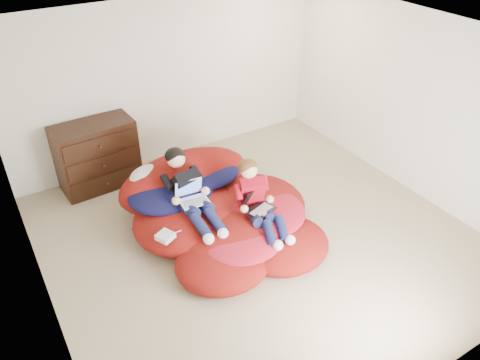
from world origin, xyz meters
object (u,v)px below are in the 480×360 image
at_px(laptop_white, 192,195).
at_px(younger_boy, 257,197).
at_px(laptop_black, 258,203).
at_px(dresser, 97,156).
at_px(beanbag_pile, 219,213).
at_px(older_boy, 188,188).

bearing_deg(laptop_white, younger_boy, -35.77).
bearing_deg(laptop_white, laptop_black, -36.40).
relative_size(dresser, younger_boy, 1.17).
height_order(beanbag_pile, laptop_white, laptop_white).
distance_m(beanbag_pile, younger_boy, 0.64).
relative_size(beanbag_pile, younger_boy, 2.52).
height_order(older_boy, laptop_black, older_boy).
height_order(beanbag_pile, younger_boy, younger_boy).
relative_size(dresser, beanbag_pile, 0.47).
bearing_deg(laptop_black, laptop_white, 143.60).
bearing_deg(dresser, younger_boy, -60.11).
bearing_deg(laptop_white, beanbag_pile, -9.12).
height_order(younger_boy, laptop_white, younger_boy).
xyz_separation_m(younger_boy, laptop_white, (-0.64, 0.46, -0.01)).
bearing_deg(beanbag_pile, younger_boy, -53.45).
xyz_separation_m(younger_boy, laptop_black, (0.00, -0.01, -0.08)).
bearing_deg(younger_boy, dresser, 119.89).
distance_m(older_boy, younger_boy, 0.85).
distance_m(laptop_white, laptop_black, 0.80).
relative_size(older_boy, laptop_white, 3.35).
relative_size(younger_boy, laptop_black, 2.18).
relative_size(dresser, older_boy, 0.95).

